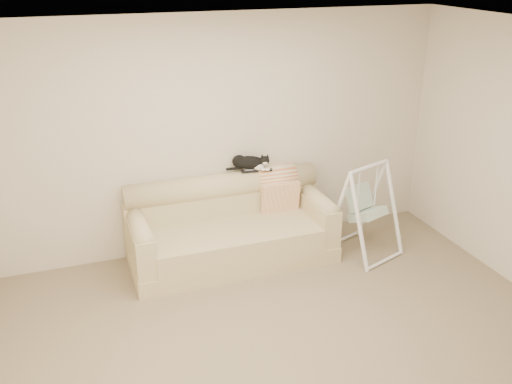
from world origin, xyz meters
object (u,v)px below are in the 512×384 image
sofa (230,229)px  baby_swing (365,209)px  tuxedo_cat (250,162)px  remote_b (265,170)px  remote_a (249,171)px

sofa → baby_swing: baby_swing is taller
tuxedo_cat → baby_swing: tuxedo_cat is taller
remote_b → tuxedo_cat: size_ratio=0.37×
baby_swing → remote_b: bearing=149.2°
sofa → tuxedo_cat: (0.32, 0.26, 0.64)m
remote_a → baby_swing: 1.35m
remote_b → baby_swing: size_ratio=0.17×
remote_a → baby_swing: size_ratio=0.17×
sofa → remote_b: (0.48, 0.20, 0.56)m
tuxedo_cat → baby_swing: size_ratio=0.46×
tuxedo_cat → sofa: bearing=-140.9°
remote_b → baby_swing: baby_swing is taller
sofa → remote_a: remote_a is taller
remote_b → remote_a: bearing=172.2°
remote_b → tuxedo_cat: tuxedo_cat is taller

